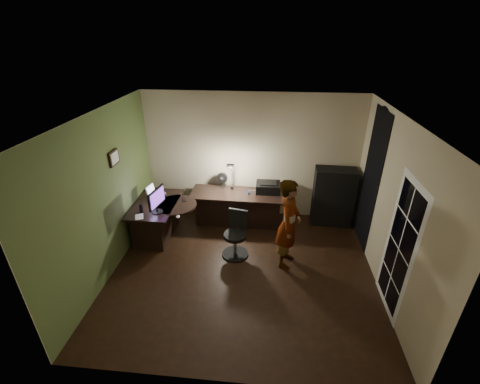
# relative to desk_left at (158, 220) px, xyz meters

# --- Properties ---
(floor) EXTENTS (4.50, 4.00, 0.01)m
(floor) POSITION_rel_desk_left_xyz_m (1.78, -0.90, -0.38)
(floor) COLOR black
(floor) RESTS_ON ground
(ceiling) EXTENTS (4.50, 4.00, 0.01)m
(ceiling) POSITION_rel_desk_left_xyz_m (1.78, -0.90, 2.33)
(ceiling) COLOR silver
(ceiling) RESTS_ON floor
(wall_back) EXTENTS (4.50, 0.01, 2.70)m
(wall_back) POSITION_rel_desk_left_xyz_m (1.78, 1.11, 0.98)
(wall_back) COLOR tan
(wall_back) RESTS_ON floor
(wall_front) EXTENTS (4.50, 0.01, 2.70)m
(wall_front) POSITION_rel_desk_left_xyz_m (1.78, -2.90, 0.98)
(wall_front) COLOR tan
(wall_front) RESTS_ON floor
(wall_left) EXTENTS (0.01, 4.00, 2.70)m
(wall_left) POSITION_rel_desk_left_xyz_m (-0.47, -0.90, 0.98)
(wall_left) COLOR tan
(wall_left) RESTS_ON floor
(wall_right) EXTENTS (0.01, 4.00, 2.70)m
(wall_right) POSITION_rel_desk_left_xyz_m (4.04, -0.90, 0.98)
(wall_right) COLOR tan
(wall_right) RESTS_ON floor
(green_wall_overlay) EXTENTS (0.00, 4.00, 2.70)m
(green_wall_overlay) POSITION_rel_desk_left_xyz_m (-0.46, -0.90, 0.98)
(green_wall_overlay) COLOR #4C602E
(green_wall_overlay) RESTS_ON floor
(arched_doorway) EXTENTS (0.01, 0.90, 2.60)m
(arched_doorway) POSITION_rel_desk_left_xyz_m (4.02, 0.25, 0.93)
(arched_doorway) COLOR black
(arched_doorway) RESTS_ON floor
(french_door) EXTENTS (0.02, 0.92, 2.10)m
(french_door) POSITION_rel_desk_left_xyz_m (4.02, -1.45, 0.68)
(french_door) COLOR white
(french_door) RESTS_ON floor
(framed_picture) EXTENTS (0.04, 0.30, 0.25)m
(framed_picture) POSITION_rel_desk_left_xyz_m (-0.44, -0.45, 1.48)
(framed_picture) COLOR black
(framed_picture) RESTS_ON wall_left
(desk_left) EXTENTS (0.81, 1.31, 0.75)m
(desk_left) POSITION_rel_desk_left_xyz_m (0.00, 0.00, 0.00)
(desk_left) COLOR black
(desk_left) RESTS_ON floor
(desk_right) EXTENTS (1.96, 0.71, 0.73)m
(desk_right) POSITION_rel_desk_left_xyz_m (1.55, 0.61, -0.01)
(desk_right) COLOR black
(desk_right) RESTS_ON floor
(cabinet) EXTENTS (0.85, 0.46, 1.25)m
(cabinet) POSITION_rel_desk_left_xyz_m (3.53, 0.86, 0.25)
(cabinet) COLOR black
(cabinet) RESTS_ON floor
(laptop_stand) EXTENTS (0.26, 0.23, 0.10)m
(laptop_stand) POSITION_rel_desk_left_xyz_m (-0.01, 0.18, 0.42)
(laptop_stand) COLOR silver
(laptop_stand) RESTS_ON desk_left
(laptop) EXTENTS (0.33, 0.31, 0.19)m
(laptop) POSITION_rel_desk_left_xyz_m (-0.01, 0.18, 0.57)
(laptop) COLOR silver
(laptop) RESTS_ON laptop_stand
(monitor) EXTENTS (0.20, 0.53, 0.34)m
(monitor) POSITION_rel_desk_left_xyz_m (0.14, -0.32, 0.54)
(monitor) COLOR black
(monitor) RESTS_ON desk_left
(mouse) EXTENTS (0.07, 0.10, 0.04)m
(mouse) POSITION_rel_desk_left_xyz_m (0.58, -0.47, 0.39)
(mouse) COLOR silver
(mouse) RESTS_ON desk_left
(phone) EXTENTS (0.12, 0.16, 0.01)m
(phone) POSITION_rel_desk_left_xyz_m (0.52, 0.18, 0.38)
(phone) COLOR black
(phone) RESTS_ON desk_left
(pen) EXTENTS (0.02, 0.13, 0.01)m
(pen) POSITION_rel_desk_left_xyz_m (-0.07, -0.02, 0.38)
(pen) COLOR black
(pen) RESTS_ON desk_left
(speaker) EXTENTS (0.08, 0.08, 0.17)m
(speaker) POSITION_rel_desk_left_xyz_m (-0.15, -0.35, 0.46)
(speaker) COLOR black
(speaker) RESTS_ON desk_left
(notepad) EXTENTS (0.20, 0.24, 0.01)m
(notepad) POSITION_rel_desk_left_xyz_m (-0.13, -0.52, 0.38)
(notepad) COLOR silver
(notepad) RESTS_ON desk_left
(desk_fan) EXTENTS (0.24, 0.15, 0.35)m
(desk_fan) POSITION_rel_desk_left_xyz_m (1.19, 0.86, 0.52)
(desk_fan) COLOR black
(desk_fan) RESTS_ON desk_right
(headphones) EXTENTS (0.21, 0.10, 0.10)m
(headphones) POSITION_rel_desk_left_xyz_m (1.85, 0.61, 0.40)
(headphones) COLOR navy
(headphones) RESTS_ON desk_right
(printer) EXTENTS (0.51, 0.40, 0.22)m
(printer) POSITION_rel_desk_left_xyz_m (2.17, 0.75, 0.46)
(printer) COLOR black
(printer) RESTS_ON desk_right
(desk_lamp) EXTENTS (0.29, 0.37, 0.71)m
(desk_lamp) POSITION_rel_desk_left_xyz_m (1.40, 0.80, 0.71)
(desk_lamp) COLOR black
(desk_lamp) RESTS_ON desk_right
(office_chair) EXTENTS (0.58, 0.58, 0.87)m
(office_chair) POSITION_rel_desk_left_xyz_m (1.61, -0.48, 0.06)
(office_chair) COLOR black
(office_chair) RESTS_ON floor
(person) EXTENTS (0.51, 0.66, 1.64)m
(person) POSITION_rel_desk_left_xyz_m (2.54, -0.60, 0.45)
(person) COLOR #D8A88C
(person) RESTS_ON floor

